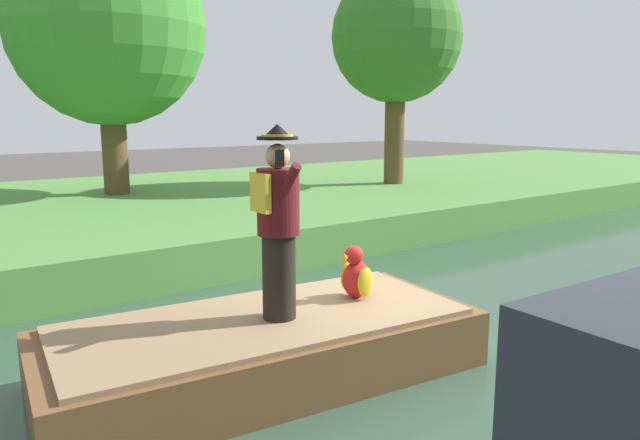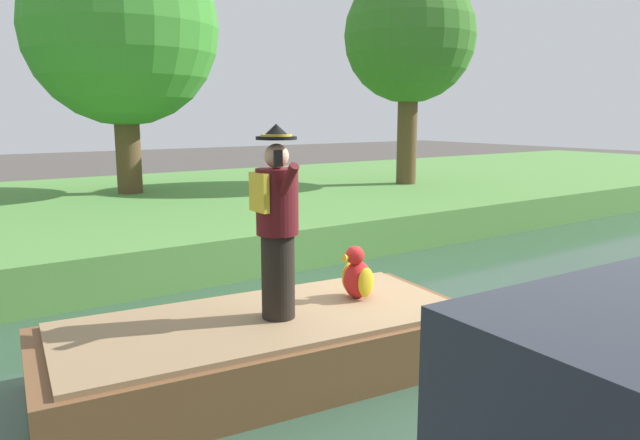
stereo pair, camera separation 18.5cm
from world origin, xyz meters
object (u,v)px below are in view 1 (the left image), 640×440
(tree_broad, at_px, (107,28))
(tree_slender, at_px, (397,38))
(person_pirate, at_px, (278,223))
(boat, at_px, (265,347))
(parrot_plush, at_px, (356,275))

(tree_broad, xyz_separation_m, tree_slender, (2.34, 6.79, 0.05))
(person_pirate, height_order, tree_broad, tree_broad)
(boat, xyz_separation_m, tree_slender, (-7.03, 8.42, 4.22))
(person_pirate, relative_size, parrot_plush, 3.25)
(boat, bearing_deg, tree_broad, 170.14)
(boat, distance_m, person_pirate, 1.24)
(boat, distance_m, tree_slender, 11.75)
(person_pirate, bearing_deg, tree_broad, -175.68)
(person_pirate, relative_size, tree_slender, 0.33)
(tree_broad, bearing_deg, tree_slender, 70.98)
(person_pirate, bearing_deg, tree_slender, 144.05)
(tree_broad, relative_size, tree_slender, 1.08)
(parrot_plush, bearing_deg, tree_slender, 134.10)
(person_pirate, xyz_separation_m, tree_slender, (-7.13, 8.31, 2.98))
(tree_slender, bearing_deg, boat, -50.15)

